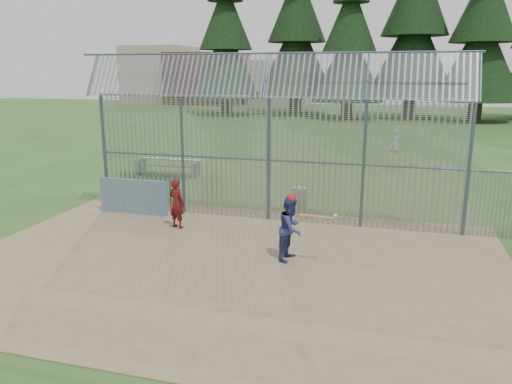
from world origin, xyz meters
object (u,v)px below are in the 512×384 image
(trash_can, at_px, (300,198))
(bleacher, at_px, (168,167))
(dugout_wall, at_px, (134,196))
(onlooker, at_px, (177,203))
(batter, at_px, (291,228))

(trash_can, bearing_deg, bleacher, 151.26)
(dugout_wall, height_order, trash_can, dugout_wall)
(dugout_wall, distance_m, onlooker, 2.33)
(dugout_wall, relative_size, batter, 1.51)
(trash_can, height_order, bleacher, trash_can)
(dugout_wall, xyz_separation_m, batter, (6.04, -2.68, 0.23))
(bleacher, bearing_deg, onlooker, -62.38)
(onlooker, distance_m, bleacher, 8.11)
(onlooker, relative_size, trash_can, 1.90)
(batter, height_order, trash_can, batter)
(batter, bearing_deg, bleacher, 51.58)
(trash_can, distance_m, bleacher, 7.99)
(onlooker, xyz_separation_m, bleacher, (-3.76, 7.18, -0.39))
(trash_can, bearing_deg, onlooker, -134.17)
(dugout_wall, distance_m, trash_can, 5.81)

